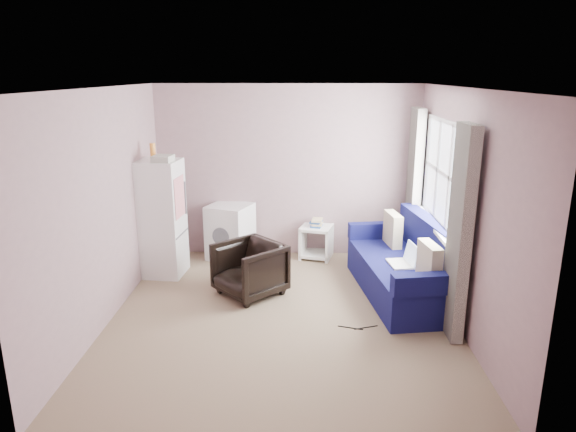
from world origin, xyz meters
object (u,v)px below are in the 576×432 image
Objects in this scene: washing_machine at (230,230)px; sofa at (408,269)px; armchair at (250,267)px; side_table at (316,239)px; fridge at (162,218)px.

sofa is at bearing -7.11° from washing_machine.
armchair is at bearing 173.27° from sofa.
washing_machine is 0.37× the size of sofa.
armchair is 1.22× the size of side_table.
armchair is 0.34× the size of sofa.
fridge is at bearing 161.00° from sofa.
washing_machine is (0.82, 0.66, -0.37)m from fridge.
sofa is at bearing -49.45° from side_table.
sofa is (2.35, -1.24, -0.09)m from washing_machine.
washing_machine is 1.35× the size of side_table.
armchair reaches higher than side_table.
fridge reaches higher than sofa.
armchair is at bearing -122.65° from side_table.
fridge is at bearing -161.75° from side_table.
fridge is 3.25m from sofa.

